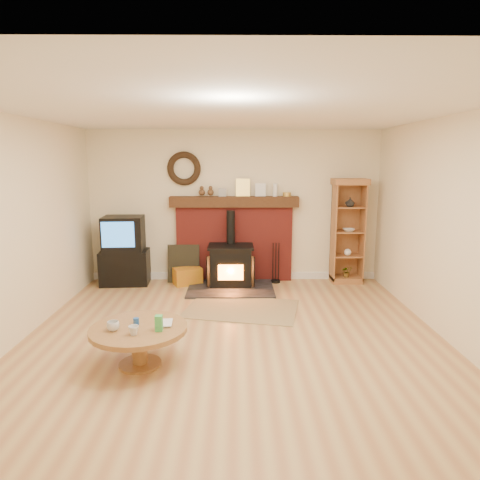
{
  "coord_description": "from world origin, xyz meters",
  "views": [
    {
      "loc": [
        0.03,
        -4.65,
        2.09
      ],
      "look_at": [
        0.08,
        1.0,
        1.03
      ],
      "focal_mm": 32.0,
      "sensor_mm": 36.0,
      "label": 1
    }
  ],
  "objects_px": {
    "wood_stove": "(231,267)",
    "tv_unit": "(125,252)",
    "coffee_table": "(139,334)",
    "curio_cabinet": "(348,231)"
  },
  "relations": [
    {
      "from": "wood_stove",
      "to": "tv_unit",
      "type": "xyz_separation_m",
      "value": [
        -1.81,
        0.2,
        0.22
      ]
    },
    {
      "from": "tv_unit",
      "to": "coffee_table",
      "type": "distance_m",
      "value": 3.14
    },
    {
      "from": "tv_unit",
      "to": "coffee_table",
      "type": "bearing_deg",
      "value": -73.31
    },
    {
      "from": "curio_cabinet",
      "to": "coffee_table",
      "type": "xyz_separation_m",
      "value": [
        -2.91,
        -3.09,
        -0.55
      ]
    },
    {
      "from": "wood_stove",
      "to": "coffee_table",
      "type": "distance_m",
      "value": 2.95
    },
    {
      "from": "tv_unit",
      "to": "curio_cabinet",
      "type": "distance_m",
      "value": 3.83
    },
    {
      "from": "curio_cabinet",
      "to": "coffee_table",
      "type": "relative_size",
      "value": 1.8
    },
    {
      "from": "tv_unit",
      "to": "coffee_table",
      "type": "relative_size",
      "value": 1.17
    },
    {
      "from": "wood_stove",
      "to": "tv_unit",
      "type": "height_order",
      "value": "wood_stove"
    },
    {
      "from": "wood_stove",
      "to": "curio_cabinet",
      "type": "relative_size",
      "value": 0.78
    }
  ]
}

